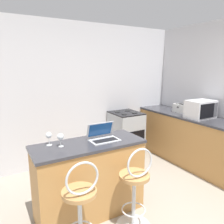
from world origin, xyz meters
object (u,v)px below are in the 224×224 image
Objects in this scene: microwave at (201,109)px; bar_stool_near at (80,210)px; laptop at (103,135)px; toaster at (181,108)px; wine_glass_short at (49,136)px; stove_range at (126,135)px; wine_glass_tall at (60,137)px; bar_stool_far at (135,191)px.

bar_stool_near is at bearing -164.55° from microwave.
toaster is at bearing 17.65° from laptop.
microwave reaches higher than wine_glass_short.
toaster is at bearing -29.96° from stove_range.
laptop reaches higher than toaster.
wine_glass_short is (-2.66, -0.04, -0.04)m from microwave.
microwave reaches higher than wine_glass_tall.
microwave reaches higher than toaster.
bar_stool_far is 1.03m from wine_glass_tall.
wine_glass_tall reaches higher than bar_stool_far.
laptop is 2.18m from toaster.
wine_glass_short is at bearing -149.00° from stove_range.
bar_stool_far is at bearing -77.11° from laptop.
wine_glass_short is 1.00× the size of wine_glass_tall.
laptop is at bearing 102.89° from bar_stool_far.
bar_stool_near is 1.06× the size of stove_range.
wine_glass_tall is (0.10, -0.11, -0.00)m from wine_glass_short.
laptop reaches higher than stove_range.
microwave is at bearing 0.91° from wine_glass_short.
laptop is at bearing -175.01° from microwave.
toaster is 2.68m from wine_glass_tall.
stove_range is (-0.88, 1.02, -0.62)m from microwave.
laptop reaches higher than bar_stool_far.
wine_glass_tall is (0.00, 0.55, 0.58)m from bar_stool_near.
laptop is 2.30× the size of wine_glass_short.
bar_stool_near is at bearing -155.43° from toaster.
microwave is 2.66m from wine_glass_short.
microwave is (1.91, 0.71, 0.62)m from bar_stool_far.
wine_glass_short is (-0.10, 0.66, 0.58)m from bar_stool_near.
stove_range is (-0.93, 0.54, -0.55)m from toaster.
stove_range is at bearing 31.00° from wine_glass_short.
bar_stool_far is 1.15m from wine_glass_short.
microwave reaches higher than stove_range.
laptop reaches higher than wine_glass_short.
toaster is at bearing 13.73° from wine_glass_tall.
wine_glass_tall is (-0.64, 0.55, 0.58)m from bar_stool_far.
bar_stool_near is at bearing 180.00° from bar_stool_far.
stove_range is 6.01× the size of wine_glass_tall.
toaster is 2.76m from wine_glass_short.
wine_glass_tall is (-1.67, -1.17, 0.58)m from stove_range.
stove_range is at bearing 35.14° from wine_glass_tall.
bar_stool_near is at bearing -90.11° from wine_glass_tall.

